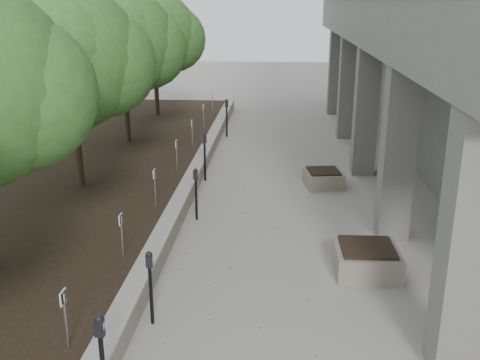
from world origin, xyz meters
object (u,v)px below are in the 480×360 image
(crabapple_tree_4, at_px, (124,66))
(parking_meter_4, at_px, (205,157))
(planter_front, at_px, (366,259))
(parking_meter_5, at_px, (227,118))
(parking_meter_3, at_px, (196,194))
(crabapple_tree_5, at_px, (155,53))
(crabapple_tree_3, at_px, (72,88))
(parking_meter_2, at_px, (151,288))
(planter_back, at_px, (323,178))

(crabapple_tree_4, bearing_deg, parking_meter_4, -44.03)
(planter_front, bearing_deg, parking_meter_4, 125.10)
(crabapple_tree_4, bearing_deg, planter_front, -50.68)
(parking_meter_4, xyz_separation_m, parking_meter_5, (0.12, 5.82, 0.02))
(parking_meter_3, relative_size, planter_front, 1.07)
(crabapple_tree_4, height_order, crabapple_tree_5, same)
(crabapple_tree_4, relative_size, parking_meter_4, 3.61)
(crabapple_tree_3, relative_size, planter_front, 4.27)
(crabapple_tree_5, distance_m, planter_front, 16.03)
(parking_meter_2, height_order, parking_meter_4, parking_meter_4)
(parking_meter_4, distance_m, planter_back, 3.66)
(parking_meter_5, distance_m, planter_front, 12.32)
(crabapple_tree_3, height_order, parking_meter_5, crabapple_tree_3)
(parking_meter_5, bearing_deg, crabapple_tree_3, -122.09)
(crabapple_tree_3, xyz_separation_m, crabapple_tree_4, (0.00, 5.00, 0.00))
(crabapple_tree_5, relative_size, parking_meter_5, 3.50)
(parking_meter_2, xyz_separation_m, parking_meter_3, (0.06, 4.78, -0.00))
(crabapple_tree_3, bearing_deg, planter_front, -28.38)
(crabapple_tree_4, bearing_deg, crabapple_tree_3, -90.00)
(crabapple_tree_4, bearing_deg, parking_meter_3, -61.45)
(parking_meter_5, relative_size, planter_back, 1.44)
(planter_back, bearing_deg, parking_meter_2, -114.21)
(crabapple_tree_5, bearing_deg, planter_front, -62.26)
(planter_front, bearing_deg, crabapple_tree_3, 151.62)
(parking_meter_2, xyz_separation_m, planter_front, (3.95, 2.17, -0.39))
(parking_meter_3, relative_size, parking_meter_5, 0.88)
(parking_meter_2, distance_m, planter_back, 8.47)
(crabapple_tree_3, bearing_deg, parking_meter_3, -21.39)
(parking_meter_4, bearing_deg, crabapple_tree_5, 100.48)
(crabapple_tree_5, xyz_separation_m, planter_front, (7.34, -13.97, -2.82))
(crabapple_tree_5, height_order, parking_meter_5, crabapple_tree_5)
(crabapple_tree_4, distance_m, parking_meter_5, 4.90)
(crabapple_tree_5, relative_size, parking_meter_3, 3.99)
(parking_meter_2, xyz_separation_m, planter_back, (3.47, 7.71, -0.43))
(parking_meter_4, xyz_separation_m, planter_back, (3.61, -0.28, -0.50))
(parking_meter_4, bearing_deg, crabapple_tree_4, 124.70)
(crabapple_tree_5, bearing_deg, parking_meter_3, -73.06)
(planter_back, bearing_deg, planter_front, -85.02)
(crabapple_tree_5, bearing_deg, parking_meter_4, -68.24)
(crabapple_tree_3, height_order, parking_meter_2, crabapple_tree_3)
(parking_meter_3, xyz_separation_m, parking_meter_4, (-0.21, 3.21, 0.07))
(crabapple_tree_3, distance_m, parking_meter_2, 7.42)
(crabapple_tree_3, xyz_separation_m, parking_meter_5, (3.37, 7.68, -2.34))
(crabapple_tree_5, relative_size, planter_front, 4.27)
(parking_meter_5, bearing_deg, crabapple_tree_4, -149.90)
(planter_back, bearing_deg, parking_meter_5, 119.76)
(parking_meter_4, height_order, parking_meter_5, parking_meter_5)
(parking_meter_5, bearing_deg, parking_meter_3, -97.85)
(parking_meter_4, height_order, planter_back, parking_meter_4)
(parking_meter_4, xyz_separation_m, planter_front, (4.09, -5.83, -0.46))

